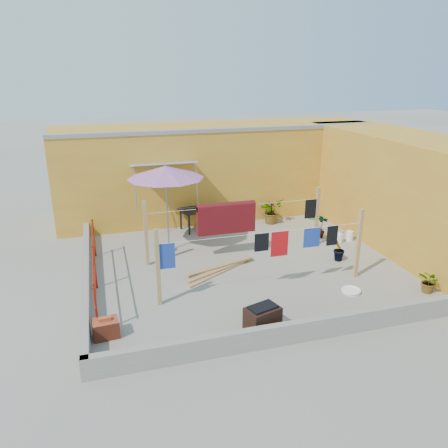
% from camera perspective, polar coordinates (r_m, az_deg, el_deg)
% --- Properties ---
extents(ground, '(80.00, 80.00, 0.00)m').
position_cam_1_polar(ground, '(11.83, 2.72, -5.45)').
color(ground, '#9E998E').
rests_on(ground, ground).
extents(wall_back, '(11.00, 3.27, 3.21)m').
position_cam_1_polar(wall_back, '(15.73, -1.02, 7.09)').
color(wall_back, gold).
rests_on(wall_back, ground).
extents(wall_right, '(2.40, 9.00, 3.20)m').
position_cam_1_polar(wall_right, '(13.80, 23.76, 3.61)').
color(wall_right, gold).
rests_on(wall_right, ground).
extents(parapet_front, '(8.30, 0.16, 0.44)m').
position_cam_1_polar(parapet_front, '(8.84, 10.48, -13.49)').
color(parapet_front, gray).
rests_on(parapet_front, ground).
extents(parapet_left, '(0.16, 7.30, 0.44)m').
position_cam_1_polar(parapet_left, '(11.21, -17.55, -6.65)').
color(parapet_left, gray).
rests_on(parapet_left, ground).
extents(red_railing, '(0.05, 4.20, 1.10)m').
position_cam_1_polar(red_railing, '(10.81, -16.61, -4.61)').
color(red_railing, maroon).
rests_on(red_railing, ground).
extents(clothesline_rig, '(5.09, 2.35, 1.80)m').
position_cam_1_polar(clothesline_rig, '(11.82, 1.10, 0.17)').
color(clothesline_rig, tan).
rests_on(clothesline_rig, ground).
extents(patio_umbrella, '(2.81, 2.81, 2.57)m').
position_cam_1_polar(patio_umbrella, '(12.22, -7.64, 6.66)').
color(patio_umbrella, gray).
rests_on(patio_umbrella, ground).
extents(outdoor_table, '(1.67, 1.13, 0.71)m').
position_cam_1_polar(outdoor_table, '(14.37, -2.77, 1.89)').
color(outdoor_table, black).
rests_on(outdoor_table, ground).
extents(brick_stack, '(0.53, 0.41, 0.44)m').
position_cam_1_polar(brick_stack, '(9.12, -15.17, -13.01)').
color(brick_stack, '#A54126').
rests_on(brick_stack, ground).
extents(lumber_pile, '(2.05, 1.19, 0.13)m').
position_cam_1_polar(lumber_pile, '(11.45, -0.66, -5.97)').
color(lumber_pile, tan).
rests_on(lumber_pile, ground).
extents(brazier, '(0.77, 0.62, 0.60)m').
position_cam_1_polar(brazier, '(8.92, 5.04, -12.33)').
color(brazier, black).
rests_on(brazier, ground).
extents(white_basin, '(0.46, 0.46, 0.08)m').
position_cam_1_polar(white_basin, '(10.89, 16.25, -8.36)').
color(white_basin, white).
rests_on(white_basin, ground).
extents(water_jug_a, '(0.22, 0.22, 0.35)m').
position_cam_1_polar(water_jug_a, '(14.01, 16.07, -1.50)').
color(water_jug_a, white).
rests_on(water_jug_a, ground).
extents(water_jug_b, '(0.22, 0.22, 0.34)m').
position_cam_1_polar(water_jug_b, '(13.75, 14.80, -1.78)').
color(water_jug_b, white).
rests_on(water_jug_b, ground).
extents(green_hose, '(0.50, 0.50, 0.07)m').
position_cam_1_polar(green_hose, '(15.88, 11.78, 0.89)').
color(green_hose, '#1B7B21').
rests_on(green_hose, ground).
extents(plant_back_a, '(1.00, 0.96, 0.85)m').
position_cam_1_polar(plant_back_a, '(15.02, 6.18, 1.70)').
color(plant_back_a, '#185418').
rests_on(plant_back_a, ground).
extents(plant_back_b, '(0.48, 0.48, 0.73)m').
position_cam_1_polar(plant_back_b, '(15.18, 6.21, 1.66)').
color(plant_back_b, '#185418').
rests_on(plant_back_b, ground).
extents(plant_right_a, '(0.48, 0.47, 0.76)m').
position_cam_1_polar(plant_right_a, '(13.95, 12.64, -0.29)').
color(plant_right_a, '#185418').
rests_on(plant_right_a, ground).
extents(plant_right_b, '(0.48, 0.48, 0.68)m').
position_cam_1_polar(plant_right_b, '(12.38, 14.76, -3.23)').
color(plant_right_b, '#185418').
rests_on(plant_right_b, ground).
extents(plant_right_c, '(0.52, 0.57, 0.55)m').
position_cam_1_polar(plant_right_c, '(11.44, 25.28, -6.84)').
color(plant_right_c, '#185418').
rests_on(plant_right_c, ground).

